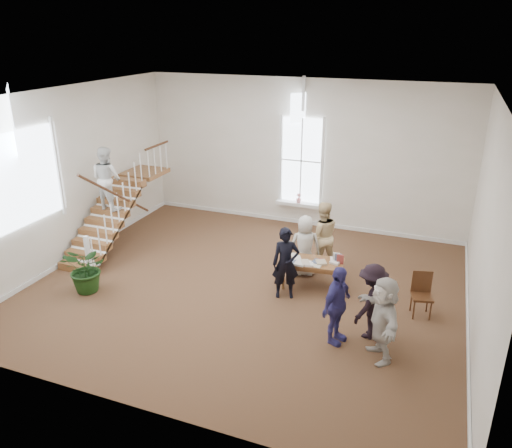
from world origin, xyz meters
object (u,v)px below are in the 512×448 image
at_px(woman_cluster_a, 337,306).
at_px(woman_cluster_b, 372,301).
at_px(person_yellow, 322,236).
at_px(library_table, 312,264).
at_px(woman_cluster_c, 383,319).
at_px(floor_plant, 87,269).
at_px(elderly_woman, 305,246).
at_px(police_officer, 286,263).
at_px(side_chair, 422,291).

height_order(woman_cluster_a, woman_cluster_b, woman_cluster_a).
xyz_separation_m(person_yellow, woman_cluster_b, (1.68, -2.66, -0.11)).
distance_m(library_table, woman_cluster_c, 2.93).
relative_size(woman_cluster_b, floor_plant, 1.36).
bearing_deg(floor_plant, woman_cluster_c, -0.98).
xyz_separation_m(woman_cluster_a, floor_plant, (-5.88, -0.08, -0.24)).
bearing_deg(woman_cluster_a, elderly_woman, 45.18).
bearing_deg(woman_cluster_b, police_officer, -92.14).
relative_size(woman_cluster_c, floor_plant, 1.44).
bearing_deg(person_yellow, elderly_woman, 33.41).
height_order(woman_cluster_c, floor_plant, woman_cluster_c).
relative_size(elderly_woman, floor_plant, 1.33).
distance_m(elderly_woman, person_yellow, 0.60).
bearing_deg(floor_plant, woman_cluster_b, 4.70).
xyz_separation_m(elderly_woman, woman_cluster_b, (1.98, -2.16, 0.01)).
height_order(person_yellow, side_chair, person_yellow).
xyz_separation_m(library_table, person_yellow, (-0.05, 1.11, 0.29)).
bearing_deg(elderly_woman, police_officer, 64.40).
distance_m(elderly_woman, woman_cluster_b, 2.93).
relative_size(floor_plant, side_chair, 1.19).
relative_size(elderly_woman, woman_cluster_a, 0.95).
bearing_deg(elderly_woman, woman_cluster_c, 108.06).
xyz_separation_m(library_table, woman_cluster_b, (1.63, -1.54, 0.18)).
xyz_separation_m(woman_cluster_c, side_chair, (0.60, 1.90, -0.29)).
distance_m(person_yellow, floor_plant, 5.77).
bearing_deg(elderly_woman, person_yellow, -141.99).
bearing_deg(person_yellow, police_officer, 51.50).
height_order(police_officer, woman_cluster_a, police_officer).
bearing_deg(police_officer, floor_plant, 176.72).
relative_size(library_table, side_chair, 1.57).
height_order(police_officer, woman_cluster_b, police_officer).
height_order(woman_cluster_b, side_chair, woman_cluster_b).
distance_m(police_officer, woman_cluster_c, 2.84).
xyz_separation_m(person_yellow, side_chair, (2.58, -1.41, -0.35)).
distance_m(police_officer, woman_cluster_b, 2.27).
bearing_deg(woman_cluster_b, elderly_woman, -116.03).
relative_size(woman_cluster_c, side_chair, 1.71).
relative_size(woman_cluster_a, woman_cluster_c, 0.97).
height_order(person_yellow, floor_plant, person_yellow).
bearing_deg(library_table, elderly_woman, 113.66).
relative_size(person_yellow, woman_cluster_c, 1.07).
height_order(person_yellow, woman_cluster_b, person_yellow).
bearing_deg(person_yellow, woman_cluster_c, 95.29).
bearing_deg(police_officer, woman_cluster_b, -44.95).
bearing_deg(police_officer, woman_cluster_a, -63.91).
xyz_separation_m(police_officer, person_yellow, (0.40, 1.75, 0.05)).
height_order(elderly_woman, woman_cluster_a, woman_cluster_a).
height_order(elderly_woman, person_yellow, person_yellow).
relative_size(person_yellow, floor_plant, 1.54).
relative_size(library_table, police_officer, 0.91).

